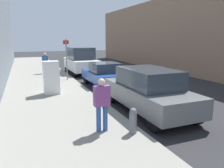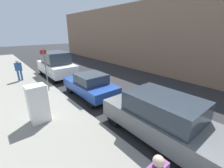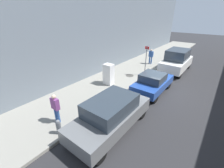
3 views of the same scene
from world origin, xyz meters
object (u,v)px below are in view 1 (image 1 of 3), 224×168
at_px(discarded_refrigerator, 51,78).
at_px(parked_van_white, 81,61).
at_px(pedestrian_walking_far, 102,102).
at_px(parked_suv_gray, 148,90).
at_px(fire_hydrant, 133,120).
at_px(pedestrian_standing_near, 45,62).
at_px(parked_hatchback_blue, 104,74).
at_px(street_sign_post, 66,57).

distance_m(discarded_refrigerator, parked_van_white, 7.41).
relative_size(pedestrian_walking_far, parked_suv_gray, 0.34).
bearing_deg(pedestrian_walking_far, fire_hydrant, -157.39).
bearing_deg(fire_hydrant, parked_suv_gray, 48.81).
relative_size(fire_hydrant, pedestrian_walking_far, 0.48).
xyz_separation_m(pedestrian_standing_near, parked_hatchback_blue, (2.82, -5.83, -0.33)).
relative_size(pedestrian_standing_near, parked_van_white, 0.35).
relative_size(parked_suv_gray, parked_van_white, 1.01).
xyz_separation_m(discarded_refrigerator, fire_hydrant, (1.58, -5.70, -0.43)).
xyz_separation_m(fire_hydrant, parked_hatchback_blue, (1.63, 6.82, 0.21)).
bearing_deg(discarded_refrigerator, parked_van_white, 64.33).
xyz_separation_m(pedestrian_walking_far, pedestrian_standing_near, (-0.40, 12.18, 0.02)).
xyz_separation_m(parked_hatchback_blue, parked_van_white, (0.00, 5.56, 0.32)).
distance_m(pedestrian_walking_far, parked_suv_gray, 2.81).
height_order(street_sign_post, parked_hatchback_blue, street_sign_post).
distance_m(parked_suv_gray, parked_hatchback_blue, 4.95).
relative_size(street_sign_post, parked_hatchback_blue, 0.70).
xyz_separation_m(parked_suv_gray, parked_van_white, (0.00, 10.51, 0.20)).
relative_size(discarded_refrigerator, pedestrian_standing_near, 1.01).
bearing_deg(parked_van_white, pedestrian_standing_near, 174.60).
distance_m(discarded_refrigerator, pedestrian_walking_far, 5.29).
distance_m(parked_hatchback_blue, parked_van_white, 5.57).
bearing_deg(pedestrian_standing_near, fire_hydrant, -165.31).
bearing_deg(discarded_refrigerator, parked_hatchback_blue, 19.26).
distance_m(pedestrian_walking_far, parked_hatchback_blue, 6.81).
height_order(pedestrian_walking_far, pedestrian_standing_near, pedestrian_standing_near).
bearing_deg(pedestrian_walking_far, parked_suv_gray, -96.84).
xyz_separation_m(street_sign_post, pedestrian_walking_far, (-0.64, -8.69, -0.58)).
xyz_separation_m(pedestrian_walking_far, parked_suv_gray, (2.42, 1.40, -0.19)).
relative_size(street_sign_post, parked_van_white, 0.58).
xyz_separation_m(discarded_refrigerator, parked_van_white, (3.21, 6.68, 0.11)).
bearing_deg(street_sign_post, pedestrian_standing_near, 106.62).
relative_size(fire_hydrant, parked_hatchback_blue, 0.20).
height_order(fire_hydrant, pedestrian_walking_far, pedestrian_walking_far).
bearing_deg(street_sign_post, discarded_refrigerator, -112.53).
relative_size(street_sign_post, fire_hydrant, 3.52).
xyz_separation_m(pedestrian_walking_far, parked_van_white, (2.42, 11.91, 0.01)).
relative_size(fire_hydrant, parked_suv_gray, 0.16).
height_order(discarded_refrigerator, fire_hydrant, discarded_refrigerator).
height_order(fire_hydrant, parked_suv_gray, parked_suv_gray).
bearing_deg(pedestrian_standing_near, discarded_refrigerator, -173.89).
bearing_deg(parked_hatchback_blue, discarded_refrigerator, -160.74).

